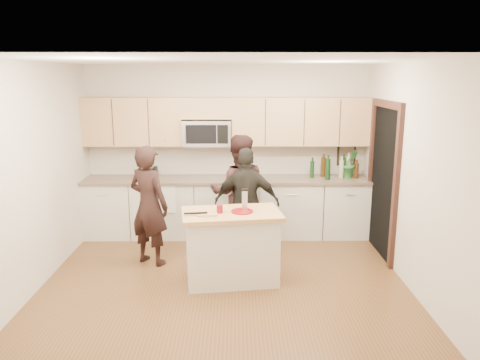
{
  "coord_description": "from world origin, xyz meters",
  "views": [
    {
      "loc": [
        0.15,
        -5.54,
        2.54
      ],
      "look_at": [
        0.2,
        0.35,
        1.21
      ],
      "focal_mm": 35.0,
      "sensor_mm": 36.0,
      "label": 1
    }
  ],
  "objects_px": {
    "toaster": "(148,173)",
    "woman_center": "(239,193)",
    "island": "(232,246)",
    "woman_right": "(247,203)",
    "woman_left": "(149,205)"
  },
  "relations": [
    {
      "from": "toaster",
      "to": "woman_center",
      "type": "relative_size",
      "value": 0.16
    },
    {
      "from": "island",
      "to": "woman_right",
      "type": "distance_m",
      "value": 0.92
    },
    {
      "from": "toaster",
      "to": "woman_center",
      "type": "bearing_deg",
      "value": -23.19
    },
    {
      "from": "woman_left",
      "to": "woman_center",
      "type": "distance_m",
      "value": 1.32
    },
    {
      "from": "woman_center",
      "to": "toaster",
      "type": "bearing_deg",
      "value": -25.36
    },
    {
      "from": "island",
      "to": "toaster",
      "type": "bearing_deg",
      "value": 120.18
    },
    {
      "from": "island",
      "to": "toaster",
      "type": "distance_m",
      "value": 2.25
    },
    {
      "from": "woman_center",
      "to": "woman_right",
      "type": "bearing_deg",
      "value": 110.62
    },
    {
      "from": "island",
      "to": "woman_center",
      "type": "relative_size",
      "value": 0.75
    },
    {
      "from": "island",
      "to": "toaster",
      "type": "relative_size",
      "value": 4.67
    },
    {
      "from": "woman_left",
      "to": "woman_right",
      "type": "distance_m",
      "value": 1.35
    },
    {
      "from": "toaster",
      "to": "woman_right",
      "type": "xyz_separation_m",
      "value": [
        1.54,
        -0.88,
        -0.25
      ]
    },
    {
      "from": "woman_left",
      "to": "woman_right",
      "type": "xyz_separation_m",
      "value": [
        1.33,
        0.25,
        -0.04
      ]
    },
    {
      "from": "woman_left",
      "to": "woman_right",
      "type": "relative_size",
      "value": 1.05
    },
    {
      "from": "toaster",
      "to": "woman_center",
      "type": "distance_m",
      "value": 1.56
    }
  ]
}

